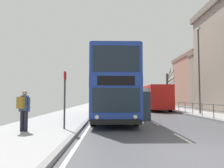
# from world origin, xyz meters

# --- Properties ---
(ground) EXTENTS (15.80, 140.00, 0.20)m
(ground) POSITION_xyz_m (-0.72, -0.00, 0.04)
(ground) COLOR #444449
(double_decker_bus_main) EXTENTS (3.31, 11.46, 4.34)m
(double_decker_bus_main) POSITION_xyz_m (-2.56, 9.84, 2.27)
(double_decker_bus_main) COLOR navy
(double_decker_bus_main) RESTS_ON ground
(background_bus_far_lane) EXTENTS (2.74, 10.69, 2.99)m
(background_bus_far_lane) POSITION_xyz_m (2.79, 21.76, 1.64)
(background_bus_far_lane) COLOR red
(background_bus_far_lane) RESTS_ON ground
(pedestrian_with_backpack) EXTENTS (0.55, 0.58, 1.76)m
(pedestrian_with_backpack) POSITION_xyz_m (-6.54, 3.40, 1.17)
(pedestrian_with_backpack) COLOR black
(pedestrian_with_backpack) RESTS_ON ground
(bus_stop_sign_near) EXTENTS (0.08, 0.44, 2.67)m
(bus_stop_sign_near) POSITION_xyz_m (-4.95, 4.16, 1.78)
(bus_stop_sign_near) COLOR #2D2D33
(bus_stop_sign_near) RESTS_ON ground
(street_lamp_far_side) EXTENTS (0.28, 0.60, 7.97)m
(street_lamp_far_side) POSITION_xyz_m (5.49, 13.67, 4.74)
(street_lamp_far_side) COLOR #38383D
(street_lamp_far_side) RESTS_ON ground
(bare_tree_far_00) EXTENTS (1.58, 1.11, 6.17)m
(bare_tree_far_00) POSITION_xyz_m (6.34, 27.38, 3.00)
(bare_tree_far_00) COLOR #423328
(bare_tree_far_00) RESTS_ON ground
(background_building_00) EXTENTS (8.95, 12.65, 10.35)m
(background_building_00) POSITION_xyz_m (16.53, 37.95, 5.20)
(background_building_00) COLOR #936656
(background_building_00) RESTS_ON ground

